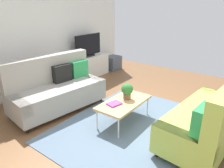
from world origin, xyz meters
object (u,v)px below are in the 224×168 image
at_px(potted_plant, 127,90).
at_px(bottle_0, 79,56).
at_px(tv, 88,46).
at_px(bottle_1, 82,56).
at_px(coffee_table, 124,103).
at_px(vase_0, 72,57).
at_px(couch_beige, 57,89).
at_px(table_book_0, 114,104).
at_px(tv_console, 89,67).
at_px(storage_trunk, 113,63).
at_px(couch_green, 211,118).

distance_m(potted_plant, bottle_0, 2.49).
bearing_deg(tv, potted_plant, -122.15).
distance_m(tv, bottle_1, 0.38).
height_order(coffee_table, vase_0, vase_0).
xyz_separation_m(coffee_table, vase_0, (0.98, 2.38, 0.31)).
xyz_separation_m(couch_beige, table_book_0, (0.17, -1.35, -0.01)).
relative_size(tv_console, tv, 1.40).
xyz_separation_m(couch_beige, vase_0, (1.36, 0.96, 0.26)).
bearing_deg(tv, bottle_1, -176.19).
xyz_separation_m(couch_beige, tv, (1.94, 0.89, 0.51)).
relative_size(couch_beige, potted_plant, 6.57).
bearing_deg(potted_plant, tv_console, 58.07).
distance_m(storage_trunk, bottle_1, 1.49).
xyz_separation_m(coffee_table, tv_console, (1.56, 2.33, -0.07)).
bearing_deg(couch_beige, coffee_table, 112.09).
bearing_deg(bottle_0, coffee_table, -116.82).
xyz_separation_m(couch_beige, potted_plant, (0.50, -1.40, 0.14)).
bearing_deg(potted_plant, coffee_table, -170.64).
relative_size(couch_beige, bottle_1, 12.80).
distance_m(couch_beige, couch_green, 2.91).
xyz_separation_m(storage_trunk, bottle_1, (-1.40, 0.06, 0.50)).
xyz_separation_m(tv, bottle_0, (-0.41, -0.02, -0.22)).
height_order(potted_plant, bottle_1, bottle_1).
relative_size(storage_trunk, bottle_1, 3.34).
xyz_separation_m(couch_beige, couch_green, (0.65, -2.84, -0.01)).
xyz_separation_m(storage_trunk, table_book_0, (-2.87, -2.16, 0.21)).
xyz_separation_m(vase_0, bottle_1, (0.28, -0.09, 0.01)).
relative_size(couch_beige, tv_console, 1.42).
relative_size(couch_green, vase_0, 15.35).
distance_m(tv, vase_0, 0.63).
relative_size(couch_green, tv_console, 1.41).
relative_size(tv, vase_0, 7.80).
relative_size(tv_console, vase_0, 10.92).
height_order(coffee_table, potted_plant, potted_plant).
bearing_deg(table_book_0, potted_plant, -8.48).
distance_m(tv_console, potted_plant, 2.73).
xyz_separation_m(coffee_table, potted_plant, (0.13, 0.02, 0.20)).
distance_m(coffee_table, bottle_0, 2.58).
relative_size(table_book_0, bottle_1, 1.54).
bearing_deg(table_book_0, couch_beige, 97.02).
bearing_deg(potted_plant, bottle_0, 65.58).
relative_size(storage_trunk, bottle_0, 2.90).
distance_m(table_book_0, bottle_1, 2.68).
bearing_deg(tv_console, vase_0, 175.07).
distance_m(bottle_0, bottle_1, 0.11).
relative_size(coffee_table, bottle_0, 6.13).
bearing_deg(bottle_0, storage_trunk, -2.28).
bearing_deg(coffee_table, bottle_0, 63.18).
bearing_deg(couch_beige, vase_0, -137.45).
height_order(tv, bottle_1, tv).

